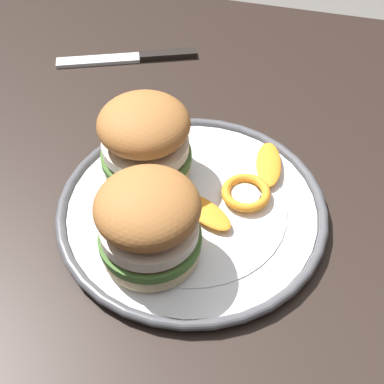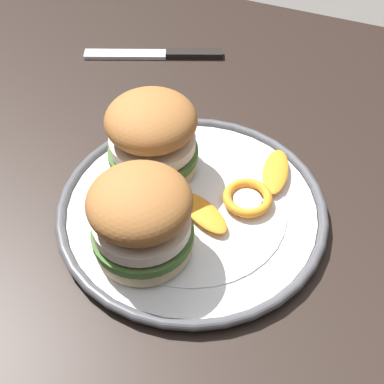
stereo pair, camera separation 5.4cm
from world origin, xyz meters
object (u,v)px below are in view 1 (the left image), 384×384
object	(u,v)px
dining_table	(239,254)
sandwich_half_right	(145,139)
table_knife	(137,58)
dinner_plate	(192,209)
sandwich_half_left	(149,222)

from	to	relation	value
dining_table	sandwich_half_right	size ratio (longest dim) A/B	8.49
table_knife	dinner_plate	bearing A→B (deg)	-60.31
sandwich_half_right	table_knife	world-z (taller)	sandwich_half_right
sandwich_half_left	sandwich_half_right	bearing A→B (deg)	109.43
dining_table	dinner_plate	distance (m)	0.13
sandwich_half_left	table_knife	world-z (taller)	sandwich_half_left
sandwich_half_left	sandwich_half_right	xyz separation A→B (m)	(-0.04, 0.12, 0.00)
dining_table	dinner_plate	size ratio (longest dim) A/B	3.80
dining_table	sandwich_half_left	bearing A→B (deg)	-128.69
sandwich_half_left	table_knife	xyz separation A→B (m)	(-0.14, 0.36, -0.07)
dining_table	sandwich_half_right	world-z (taller)	sandwich_half_right
dining_table	dinner_plate	world-z (taller)	dinner_plate
sandwich_half_right	table_knife	bearing A→B (deg)	111.41
sandwich_half_right	dinner_plate	bearing A→B (deg)	-31.93
dinner_plate	sandwich_half_right	distance (m)	0.10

